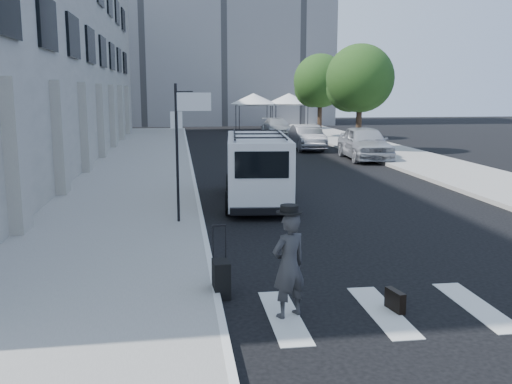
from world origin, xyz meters
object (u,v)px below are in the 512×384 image
object	(u,v)px
parked_car_b	(307,138)
parked_car_c	(277,127)
briefcase	(395,301)
suitcase	(221,279)
businessman	(289,265)
parked_car_a	(365,143)
cargo_van	(257,168)

from	to	relation	value
parked_car_b	parked_car_c	bearing A→B (deg)	91.18
briefcase	parked_car_b	size ratio (longest dim) A/B	0.10
briefcase	parked_car_b	bearing A→B (deg)	68.70
suitcase	parked_car_b	bearing A→B (deg)	70.02
parked_car_c	briefcase	bearing A→B (deg)	-98.59
briefcase	parked_car_c	size ratio (longest dim) A/B	0.09
businessman	suitcase	bearing A→B (deg)	-72.71
parked_car_c	suitcase	bearing A→B (deg)	-103.25
parked_car_c	businessman	bearing A→B (deg)	-101.39
parked_car_a	suitcase	bearing A→B (deg)	-111.84
briefcase	suitcase	world-z (taller)	suitcase
businessman	parked_car_b	xyz separation A→B (m)	(5.93, 24.61, -0.11)
suitcase	parked_car_c	world-z (taller)	parked_car_c
cargo_van	briefcase	bearing A→B (deg)	-78.71
cargo_van	parked_car_a	xyz separation A→B (m)	(6.94, 10.33, -0.24)
businessman	parked_car_b	distance (m)	25.31
parked_car_b	parked_car_c	size ratio (longest dim) A/B	0.94
cargo_van	parked_car_a	bearing A→B (deg)	61.52
businessman	parked_car_a	size ratio (longest dim) A/B	0.33
businessman	parked_car_c	distance (m)	35.38
businessman	parked_car_a	xyz separation A→B (m)	(7.73, 19.48, 0.02)
suitcase	parked_car_a	bearing A→B (deg)	61.11
briefcase	parked_car_a	distance (m)	20.39
briefcase	suitcase	bearing A→B (deg)	148.08
parked_car_b	briefcase	bearing A→B (deg)	-98.49
parked_car_a	parked_car_c	xyz separation A→B (m)	(-1.80, 15.40, -0.18)
parked_car_a	parked_car_b	xyz separation A→B (m)	(-1.80, 5.12, -0.13)
cargo_van	parked_car_a	distance (m)	12.45
cargo_van	parked_car_a	world-z (taller)	cargo_van
businessman	parked_car_c	bearing A→B (deg)	-126.45
briefcase	parked_car_c	bearing A→B (deg)	71.52
suitcase	businessman	bearing A→B (deg)	-49.59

